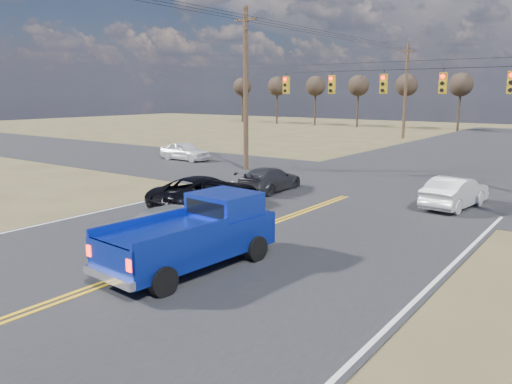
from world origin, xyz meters
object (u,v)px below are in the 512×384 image
Objects in this scene: pickup_truck at (195,235)px; dgrey_car_queue at (270,179)px; black_suv at (206,192)px; white_car_queue at (455,192)px; silver_suv at (178,225)px; cross_car_west at (185,151)px.

pickup_truck is 1.29× the size of dgrey_car_queue.
pickup_truck reaches higher than dgrey_car_queue.
white_car_queue is (8.43, 6.45, -0.03)m from black_suv.
pickup_truck reaches higher than silver_suv.
cross_car_west is at bearing -40.71° from silver_suv.
dgrey_car_queue is at bearing -67.15° from silver_suv.
black_suv is at bearing 133.86° from pickup_truck.
pickup_truck is 12.68m from white_car_queue.
dgrey_car_queue is at bearing 18.48° from white_car_queue.
silver_suv is 1.01× the size of dgrey_car_queue.
silver_suv is 1.04× the size of white_car_queue.
pickup_truck is 11.42m from dgrey_car_queue.
cross_car_west is at bearing -30.42° from dgrey_car_queue.
dgrey_car_queue is (-0.03, 4.75, -0.10)m from black_suv.
dgrey_car_queue is at bearing 118.66° from pickup_truck.
black_suv is 10.62m from white_car_queue.
black_suv is 1.22× the size of dgrey_car_queue.
dgrey_car_queue is (-8.47, -1.71, -0.07)m from white_car_queue.
black_suv reaches higher than white_car_queue.
dgrey_car_queue is 13.09m from cross_car_west.
pickup_truck is at bearing 153.89° from silver_suv.
dgrey_car_queue is 1.05× the size of cross_car_west.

